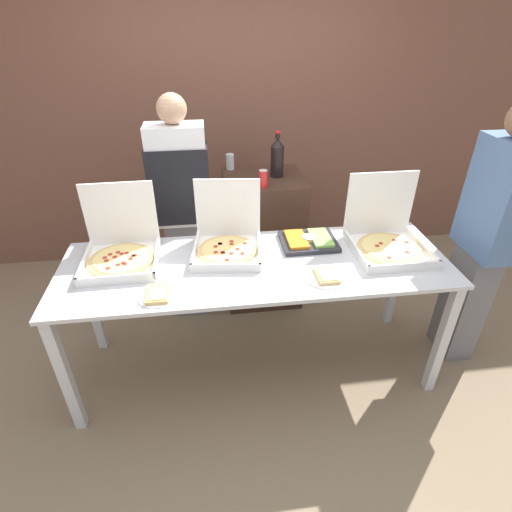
% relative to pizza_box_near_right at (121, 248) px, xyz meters
% --- Properties ---
extents(ground_plane, '(16.00, 16.00, 0.00)m').
position_rel_pizza_box_near_right_xyz_m(ground_plane, '(0.81, -0.15, -0.96)').
color(ground_plane, '#847056').
extents(brick_wall_behind, '(10.00, 0.06, 2.80)m').
position_rel_pizza_box_near_right_xyz_m(brick_wall_behind, '(0.81, 1.55, 0.44)').
color(brick_wall_behind, brown).
rests_on(brick_wall_behind, ground_plane).
extents(buffet_table, '(2.37, 0.79, 0.88)m').
position_rel_pizza_box_near_right_xyz_m(buffet_table, '(0.81, -0.15, -0.18)').
color(buffet_table, silver).
rests_on(buffet_table, ground_plane).
extents(pizza_box_near_right, '(0.45, 0.46, 0.44)m').
position_rel_pizza_box_near_right_xyz_m(pizza_box_near_right, '(0.00, 0.00, 0.00)').
color(pizza_box_near_right, white).
rests_on(pizza_box_near_right, buffet_table).
extents(pizza_box_near_left, '(0.45, 0.47, 0.45)m').
position_rel_pizza_box_near_right_xyz_m(pizza_box_near_left, '(1.66, -0.08, 0.00)').
color(pizza_box_near_left, white).
rests_on(pizza_box_near_left, buffet_table).
extents(pizza_box_far_right, '(0.47, 0.48, 0.42)m').
position_rel_pizza_box_near_right_xyz_m(pizza_box_far_right, '(0.65, 0.03, -0.00)').
color(pizza_box_far_right, white).
rests_on(pizza_box_far_right, buffet_table).
extents(paper_plate_front_left, '(0.25, 0.25, 0.03)m').
position_rel_pizza_box_near_right_xyz_m(paper_plate_front_left, '(1.19, -0.36, -0.07)').
color(paper_plate_front_left, white).
rests_on(paper_plate_front_left, buffet_table).
extents(paper_plate_front_center, '(0.22, 0.22, 0.03)m').
position_rel_pizza_box_near_right_xyz_m(paper_plate_front_center, '(0.24, -0.41, -0.07)').
color(paper_plate_front_center, white).
rests_on(paper_plate_front_center, buffet_table).
extents(veggie_tray, '(0.36, 0.30, 0.05)m').
position_rel_pizza_box_near_right_xyz_m(veggie_tray, '(1.18, 0.04, -0.06)').
color(veggie_tray, '#28282D').
rests_on(veggie_tray, buffet_table).
extents(sideboard_podium, '(0.62, 0.54, 1.10)m').
position_rel_pizza_box_near_right_xyz_m(sideboard_podium, '(0.98, 0.71, -0.41)').
color(sideboard_podium, '#382319').
rests_on(sideboard_podium, ground_plane).
extents(soda_bottle, '(0.10, 0.10, 0.34)m').
position_rel_pizza_box_near_right_xyz_m(soda_bottle, '(1.08, 0.72, 0.29)').
color(soda_bottle, black).
rests_on(soda_bottle, sideboard_podium).
extents(soda_can_silver, '(0.07, 0.07, 0.12)m').
position_rel_pizza_box_near_right_xyz_m(soda_can_silver, '(0.74, 0.93, 0.20)').
color(soda_can_silver, silver).
rests_on(soda_can_silver, sideboard_podium).
extents(soda_can_colored, '(0.07, 0.07, 0.12)m').
position_rel_pizza_box_near_right_xyz_m(soda_can_colored, '(0.95, 0.52, 0.20)').
color(soda_can_colored, red).
rests_on(soda_can_colored, sideboard_podium).
extents(person_server_vest, '(0.42, 0.24, 1.75)m').
position_rel_pizza_box_near_right_xyz_m(person_server_vest, '(0.35, 0.57, 0.03)').
color(person_server_vest, slate).
rests_on(person_server_vest, ground_plane).
extents(person_guest_cap, '(0.22, 0.40, 1.79)m').
position_rel_pizza_box_near_right_xyz_m(person_guest_cap, '(2.29, -0.16, -0.02)').
color(person_guest_cap, slate).
rests_on(person_guest_cap, ground_plane).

